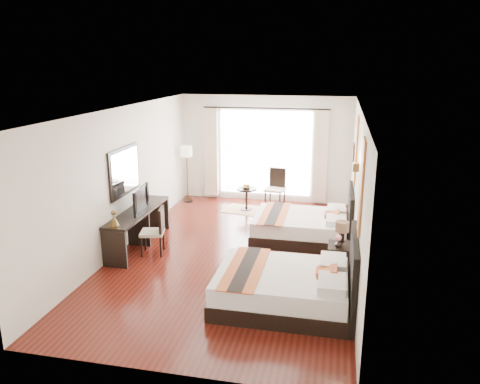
% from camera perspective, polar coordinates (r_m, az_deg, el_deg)
% --- Properties ---
extents(floor, '(4.50, 7.50, 0.01)m').
position_cam_1_polar(floor, '(9.27, -0.68, -7.49)').
color(floor, '#3B0E0A').
rests_on(floor, ground).
extents(ceiling, '(4.50, 7.50, 0.02)m').
position_cam_1_polar(ceiling, '(8.57, -0.74, 9.96)').
color(ceiling, white).
rests_on(ceiling, wall_headboard).
extents(wall_headboard, '(0.01, 7.50, 2.80)m').
position_cam_1_polar(wall_headboard, '(8.62, 14.01, 0.12)').
color(wall_headboard, silver).
rests_on(wall_headboard, floor).
extents(wall_desk, '(0.01, 7.50, 2.80)m').
position_cam_1_polar(wall_desk, '(9.55, -13.97, 1.62)').
color(wall_desk, silver).
rests_on(wall_desk, floor).
extents(wall_window, '(4.50, 0.01, 2.80)m').
position_cam_1_polar(wall_window, '(12.41, 3.12, 5.23)').
color(wall_window, silver).
rests_on(wall_window, floor).
extents(wall_entry, '(4.50, 0.01, 2.80)m').
position_cam_1_polar(wall_entry, '(5.43, -9.55, -8.95)').
color(wall_entry, silver).
rests_on(wall_entry, floor).
extents(window_glass, '(2.40, 0.02, 2.20)m').
position_cam_1_polar(window_glass, '(12.41, 3.10, 4.77)').
color(window_glass, white).
rests_on(window_glass, wall_window).
extents(sheer_curtain, '(2.30, 0.02, 2.10)m').
position_cam_1_polar(sheer_curtain, '(12.36, 3.06, 4.72)').
color(sheer_curtain, white).
rests_on(sheer_curtain, wall_window).
extents(drape_left, '(0.35, 0.14, 2.35)m').
position_cam_1_polar(drape_left, '(12.62, -3.51, 4.85)').
color(drape_left, beige).
rests_on(drape_left, floor).
extents(drape_right, '(0.35, 0.14, 2.35)m').
position_cam_1_polar(drape_right, '(12.18, 9.79, 4.26)').
color(drape_right, beige).
rests_on(drape_right, floor).
extents(art_panel_near, '(0.03, 0.50, 1.35)m').
position_cam_1_polar(art_panel_near, '(6.75, 14.59, 0.64)').
color(art_panel_near, maroon).
rests_on(art_panel_near, wall_headboard).
extents(art_panel_far, '(0.03, 0.50, 1.35)m').
position_cam_1_polar(art_panel_far, '(9.52, 13.98, 4.97)').
color(art_panel_far, maroon).
rests_on(art_panel_far, wall_headboard).
extents(wall_sconce, '(0.10, 0.14, 0.14)m').
position_cam_1_polar(wall_sconce, '(8.14, 13.93, 2.99)').
color(wall_sconce, '#4C391B').
rests_on(wall_sconce, wall_headboard).
extents(mirror_frame, '(0.04, 1.25, 0.95)m').
position_cam_1_polar(mirror_frame, '(9.49, -13.93, 2.47)').
color(mirror_frame, black).
rests_on(mirror_frame, wall_desk).
extents(mirror_glass, '(0.01, 1.12, 0.82)m').
position_cam_1_polar(mirror_glass, '(9.48, -13.79, 2.47)').
color(mirror_glass, white).
rests_on(mirror_glass, mirror_frame).
extents(bed_near, '(2.10, 1.64, 1.18)m').
position_cam_1_polar(bed_near, '(7.35, 5.92, -11.39)').
color(bed_near, black).
rests_on(bed_near, floor).
extents(bed_far, '(2.03, 1.58, 1.14)m').
position_cam_1_polar(bed_far, '(9.96, 7.93, -4.12)').
color(bed_far, black).
rests_on(bed_far, floor).
extents(nightstand, '(0.41, 0.51, 0.49)m').
position_cam_1_polar(nightstand, '(8.64, 11.99, -7.84)').
color(nightstand, black).
rests_on(nightstand, floor).
extents(table_lamp, '(0.24, 0.24, 0.39)m').
position_cam_1_polar(table_lamp, '(8.57, 12.34, -4.33)').
color(table_lamp, black).
rests_on(table_lamp, nightstand).
extents(vase, '(0.16, 0.16, 0.13)m').
position_cam_1_polar(vase, '(8.41, 11.88, -6.17)').
color(vase, black).
rests_on(vase, nightstand).
extents(console_desk, '(0.50, 2.20, 0.76)m').
position_cam_1_polar(console_desk, '(9.72, -12.25, -4.32)').
color(console_desk, black).
rests_on(console_desk, floor).
extents(television, '(0.20, 0.87, 0.50)m').
position_cam_1_polar(television, '(9.49, -12.45, -0.85)').
color(television, black).
rests_on(television, console_desk).
extents(bronze_figurine, '(0.19, 0.19, 0.27)m').
position_cam_1_polar(bronze_figurine, '(8.71, -15.11, -3.30)').
color(bronze_figurine, '#4C391B').
rests_on(bronze_figurine, console_desk).
extents(desk_chair, '(0.52, 0.52, 0.94)m').
position_cam_1_polar(desk_chair, '(9.31, -10.48, -5.74)').
color(desk_chair, '#C1B895').
rests_on(desk_chair, floor).
extents(floor_lamp, '(0.30, 0.30, 1.50)m').
position_cam_1_polar(floor_lamp, '(12.37, -6.53, 4.49)').
color(floor_lamp, black).
rests_on(floor_lamp, floor).
extents(side_table, '(0.49, 0.49, 0.56)m').
position_cam_1_polar(side_table, '(11.81, 0.80, -0.88)').
color(side_table, black).
rests_on(side_table, floor).
extents(fruit_bowl, '(0.28, 0.28, 0.05)m').
position_cam_1_polar(fruit_bowl, '(11.70, 0.77, 0.53)').
color(fruit_bowl, '#4D3A1B').
rests_on(fruit_bowl, side_table).
extents(window_chair, '(0.53, 0.53, 0.99)m').
position_cam_1_polar(window_chair, '(12.11, 4.31, -0.39)').
color(window_chair, '#C1B895').
rests_on(window_chair, floor).
extents(jute_rug, '(1.28, 1.00, 0.01)m').
position_cam_1_polar(jute_rug, '(11.82, 0.78, -2.25)').
color(jute_rug, tan).
rests_on(jute_rug, floor).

